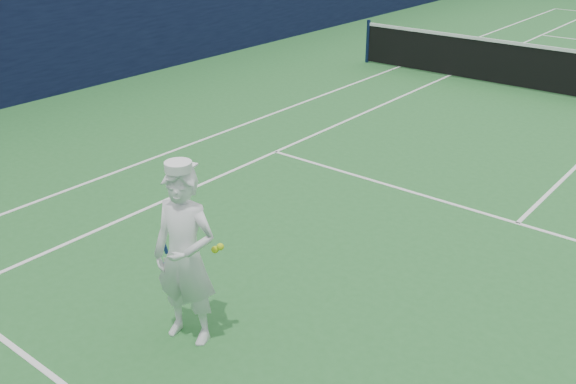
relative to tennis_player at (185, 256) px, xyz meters
The scene contains 1 object.
tennis_player is the anchor object (origin of this frame).
Camera 1 is at (2.33, -14.06, 3.88)m, focal length 40.00 mm.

